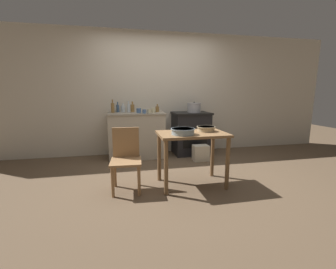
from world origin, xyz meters
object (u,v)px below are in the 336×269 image
cup_mid_right (149,111)px  cup_right (153,110)px  chair (126,157)px  mixing_bowl_small (183,131)px  stove (191,133)px  bottle_left (123,109)px  work_table (192,142)px  bottle_center (157,109)px  cup_far_right (139,111)px  bottle_center_left (118,108)px  flour_sack (201,153)px  cup_end_right (144,111)px  mixing_bowl_large (206,129)px  bottle_center_right (129,108)px  stock_pot (194,108)px  bottle_mid_left (132,108)px  bottle_far_left (113,108)px

cup_mid_right → cup_right: 0.14m
chair → mixing_bowl_small: mixing_bowl_small is taller
stove → bottle_left: (-1.40, 0.17, 0.53)m
work_table → cup_right: bearing=101.9°
bottle_center → cup_far_right: 0.41m
bottle_center_left → flour_sack: bearing=-24.5°
bottle_center → cup_end_right: (-0.29, -0.25, -0.02)m
chair → bottle_left: size_ratio=4.68×
bottle_center → cup_right: bearing=-127.8°
flour_sack → cup_end_right: cup_end_right is taller
flour_sack → mixing_bowl_large: size_ratio=1.15×
chair → cup_end_right: cup_end_right is taller
bottle_center_right → stock_pot: bearing=-5.3°
mixing_bowl_large → mixing_bowl_small: (-0.39, -0.17, 0.01)m
stock_pot → bottle_center: (-0.77, 0.07, -0.02)m
flour_sack → bottle_center: (-0.75, 0.57, 0.82)m
chair → bottle_left: 1.80m
mixing_bowl_large → bottle_mid_left: (-0.94, 1.66, 0.20)m
stove → bottle_far_left: bottle_far_left is taller
flour_sack → bottle_far_left: size_ratio=1.16×
chair → cup_end_right: (0.40, 1.34, 0.50)m
bottle_far_left → cup_mid_right: 0.74m
bottle_far_left → work_table: bearing=-56.3°
stove → stock_pot: (0.05, -0.03, 0.55)m
stove → cup_far_right: cup_far_right is taller
flour_sack → bottle_far_left: 1.94m
work_table → cup_right: (-0.32, 1.51, 0.34)m
stove → cup_end_right: (-1.01, -0.21, 0.50)m
bottle_left → cup_end_right: (0.39, -0.38, -0.03)m
cup_right → bottle_mid_left: bearing=151.7°
stove → bottle_center: bearing=177.1°
cup_end_right → cup_far_right: bearing=128.4°
work_table → cup_end_right: 1.51m
bottle_left → bottle_mid_left: 0.19m
flour_sack → bottle_far_left: bottle_far_left is taller
mixing_bowl_small → bottle_center: bearing=91.7°
bottle_center → flour_sack: bearing=-36.9°
flour_sack → cup_mid_right: cup_mid_right is taller
flour_sack → bottle_center_left: 1.89m
work_table → flour_sack: 1.28m
bottle_center_right → bottle_mid_left: bearing=20.5°
chair → work_table: bearing=1.3°
mixing_bowl_small → bottle_mid_left: bearing=106.7°
mixing_bowl_large → cup_end_right: 1.52m
stock_pot → bottle_center_left: bottle_center_left is taller
chair → bottle_mid_left: size_ratio=3.88×
flour_sack → cup_right: (-0.85, 0.44, 0.81)m
cup_end_right → work_table: bearing=-69.7°
stove → mixing_bowl_large: (-0.27, -1.53, 0.35)m
work_table → flour_sack: size_ratio=3.12×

